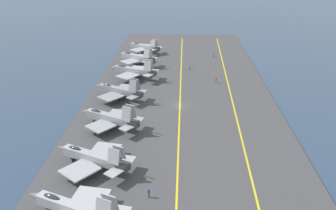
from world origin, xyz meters
TOP-DOWN VIEW (x-y plane):
  - ground_plane at (0.00, 0.00)m, footprint 2000.00×2000.00m
  - carrier_deck at (0.00, 0.00)m, footprint 171.23×51.05m
  - deck_stripe_foul_line at (0.00, -14.04)m, footprint 154.07×4.14m
  - deck_stripe_centerline at (0.00, 0.00)m, footprint 154.10×0.36m
  - parked_jet_nearest at (-44.12, 14.85)m, footprint 13.21×17.01m
  - parked_jet_second at (-29.63, 15.79)m, footprint 13.89×16.24m
  - parked_jet_third at (-12.94, 15.81)m, footprint 12.70×15.75m
  - parked_jet_fourth at (4.00, 16.65)m, footprint 13.27×15.47m
  - parked_jet_fifth at (20.65, 14.95)m, footprint 13.87×16.32m
  - parked_jet_sixth at (35.10, 15.87)m, footprint 12.98×15.23m
  - parked_jet_seventh at (52.10, 15.00)m, footprint 12.69×14.82m
  - crew_red_vest at (17.76, -10.80)m, footprint 0.45×0.39m
  - crew_blue_vest at (-37.81, 4.60)m, footprint 0.36×0.44m
  - crew_brown_vest at (30.56, -2.93)m, footprint 0.45×0.40m
  - crew_green_vest at (45.84, -12.03)m, footprint 0.46×0.44m

SIDE VIEW (x-z plane):
  - ground_plane at x=0.00m, z-range 0.00..0.00m
  - carrier_deck at x=0.00m, z-range 0.00..0.40m
  - deck_stripe_foul_line at x=0.00m, z-range 0.40..0.41m
  - deck_stripe_centerline at x=0.00m, z-range 0.40..0.41m
  - crew_green_vest at x=45.84m, z-range 0.48..2.14m
  - crew_brown_vest at x=30.56m, z-range 0.48..2.21m
  - crew_blue_vest at x=-37.81m, z-range 0.49..2.26m
  - crew_red_vest at x=17.76m, z-range 0.49..2.32m
  - parked_jet_second at x=-29.63m, z-range -0.28..5.58m
  - parked_jet_seventh at x=52.10m, z-range -0.24..5.54m
  - parked_jet_third at x=-12.94m, z-range -0.53..6.02m
  - parked_jet_fourth at x=4.00m, z-range -0.45..6.11m
  - parked_jet_nearest at x=-44.12m, z-range -0.42..6.11m
  - parked_jet_fifth at x=20.65m, z-range -0.31..6.49m
  - parked_jet_sixth at x=35.10m, z-range -0.17..6.55m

